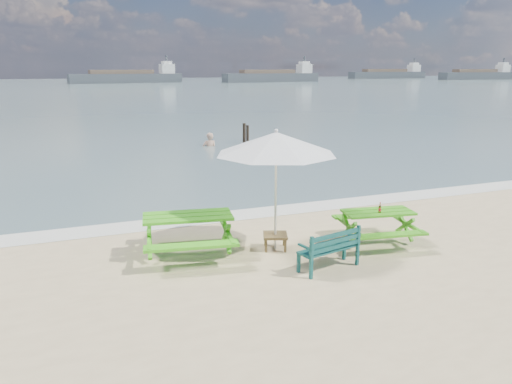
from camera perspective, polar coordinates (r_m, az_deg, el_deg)
name	(u,v)px	position (r m, az deg, el deg)	size (l,w,h in m)	color
sea	(84,89)	(92.12, -19.08, 11.08)	(300.00, 300.00, 0.00)	slate
foam_strip	(241,215)	(12.80, -1.70, -2.60)	(22.00, 0.90, 0.01)	silver
picnic_table_left	(188,236)	(10.11, -7.73, -4.98)	(2.04, 2.21, 0.84)	green
picnic_table_right	(377,227)	(11.03, 13.69, -3.96)	(1.73, 1.86, 0.71)	#3D9F18
park_bench	(328,257)	(9.51, 8.27, -7.33)	(1.29, 0.68, 0.76)	#0F4240
side_table	(275,241)	(10.42, 2.21, -5.63)	(0.64, 0.64, 0.32)	brown
patio_umbrella	(276,143)	(9.91, 2.32, 5.58)	(3.18, 3.18, 2.44)	silver
beer_bottle	(380,209)	(10.79, 13.96, -1.93)	(0.06, 0.06, 0.23)	#945915
swimmer	(210,152)	(24.13, -5.31, 4.57)	(0.71, 0.49, 1.88)	tan
mooring_pilings	(246,135)	(25.17, -1.19, 6.52)	(0.55, 0.75, 1.18)	black
cargo_ships	(333,76)	(142.52, 8.79, 12.96)	(126.89, 26.35, 4.40)	#3B4146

